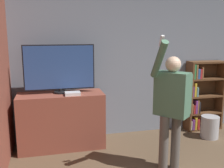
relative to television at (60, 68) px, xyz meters
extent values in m
cube|color=gray|center=(1.50, 0.36, 0.00)|extent=(6.62, 0.06, 2.70)
cube|color=brown|center=(0.00, -0.04, -0.88)|extent=(1.41, 0.56, 0.93)
cylinder|color=black|center=(0.00, 0.00, -0.40)|extent=(0.22, 0.22, 0.03)
cylinder|color=black|center=(0.00, 0.00, -0.36)|extent=(0.06, 0.06, 0.05)
cube|color=black|center=(0.00, 0.00, 0.02)|extent=(1.15, 0.04, 0.74)
cube|color=#2D4C8C|center=(0.00, -0.02, 0.02)|extent=(1.11, 0.01, 0.70)
cube|color=white|center=(0.18, -0.20, -0.39)|extent=(0.24, 0.17, 0.05)
cube|color=brown|center=(2.48, 0.17, -0.66)|extent=(0.04, 0.28, 1.38)
cube|color=brown|center=(3.18, 0.17, -0.66)|extent=(0.04, 0.28, 1.38)
cube|color=brown|center=(2.83, 0.30, -0.66)|extent=(0.73, 0.01, 1.38)
cube|color=brown|center=(2.83, 0.17, -1.33)|extent=(0.66, 0.28, 0.04)
cube|color=brown|center=(2.83, 0.17, -1.00)|extent=(0.66, 0.28, 0.04)
cube|color=brown|center=(2.83, 0.17, -0.66)|extent=(0.66, 0.28, 0.04)
cube|color=brown|center=(2.83, 0.17, -0.31)|extent=(0.66, 0.28, 0.04)
cube|color=brown|center=(2.83, 0.17, 0.01)|extent=(0.66, 0.28, 0.04)
cube|color=beige|center=(2.51, 0.15, -1.23)|extent=(0.02, 0.24, 0.20)
cube|color=#7A3889|center=(2.55, 0.15, -1.22)|extent=(0.04, 0.24, 0.22)
cube|color=gold|center=(2.60, 0.16, -1.20)|extent=(0.04, 0.26, 0.26)
cube|color=red|center=(2.66, 0.15, -1.22)|extent=(0.04, 0.25, 0.22)
cube|color=#99663D|center=(2.51, 0.14, -0.89)|extent=(0.02, 0.23, 0.20)
cube|color=red|center=(2.55, 0.16, -0.90)|extent=(0.03, 0.25, 0.17)
cube|color=#7A3889|center=(2.59, 0.13, -0.86)|extent=(0.04, 0.20, 0.26)
cube|color=#99663D|center=(2.63, 0.16, -0.85)|extent=(0.02, 0.26, 0.26)
cube|color=#232328|center=(2.66, 0.13, -0.87)|extent=(0.02, 0.20, 0.23)
cube|color=#7A3889|center=(2.51, 0.15, -0.54)|extent=(0.02, 0.23, 0.20)
cube|color=gold|center=(2.55, 0.16, -0.51)|extent=(0.04, 0.26, 0.26)
cube|color=#5B8E99|center=(2.60, 0.16, -0.55)|extent=(0.03, 0.26, 0.18)
cube|color=#338447|center=(2.51, 0.13, -0.15)|extent=(0.03, 0.21, 0.28)
cube|color=#99663D|center=(2.56, 0.13, -0.16)|extent=(0.03, 0.21, 0.27)
cube|color=#2D569E|center=(2.60, 0.13, -0.20)|extent=(0.04, 0.21, 0.19)
cube|color=red|center=(2.65, 0.13, -0.20)|extent=(0.04, 0.20, 0.19)
cube|color=#99663D|center=(2.68, 0.16, -0.19)|extent=(0.02, 0.26, 0.22)
cylinder|color=#56514C|center=(1.34, -1.18, -0.95)|extent=(0.13, 0.13, 0.80)
cylinder|color=#56514C|center=(1.52, -1.18, -0.95)|extent=(0.13, 0.13, 0.80)
cube|color=#477056|center=(1.43, -1.18, -0.24)|extent=(0.46, 0.49, 0.60)
sphere|color=beige|center=(1.43, -1.18, 0.16)|extent=(0.21, 0.21, 0.21)
cylinder|color=#477056|center=(1.68, -1.18, -0.26)|extent=(0.09, 0.09, 0.56)
cylinder|color=#477056|center=(1.18, -1.29, 0.24)|extent=(0.09, 0.39, 0.51)
cube|color=white|center=(1.18, -1.35, 0.47)|extent=(0.04, 0.09, 0.14)
cylinder|color=#B7B7BC|center=(2.68, -0.29, -1.14)|extent=(0.33, 0.33, 0.41)
camera|label=1|loc=(-0.17, -4.34, 0.56)|focal=42.00mm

